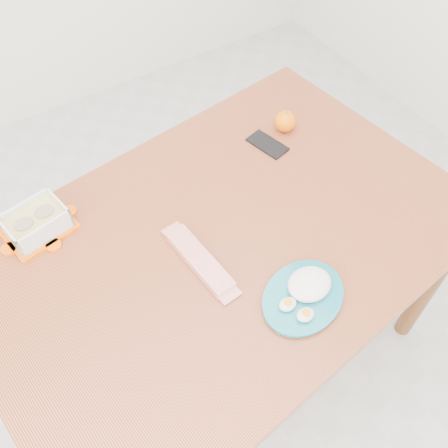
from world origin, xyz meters
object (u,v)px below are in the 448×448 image
food_container (36,223)px  smartphone (267,144)px  orange_fruit (285,121)px  dining_table (224,255)px  rice_plate (305,292)px

food_container → smartphone: food_container is taller
food_container → orange_fruit: food_container is taller
food_container → orange_fruit: (0.81, -0.03, -0.00)m
dining_table → rice_plate: size_ratio=5.04×
food_container → smartphone: 0.72m
orange_fruit → smartphone: size_ratio=0.53×
orange_fruit → smartphone: 0.10m
rice_plate → smartphone: size_ratio=2.23×
dining_table → orange_fruit: 0.49m
dining_table → rice_plate: (0.07, -0.26, 0.11)m
rice_plate → orange_fruit: bearing=40.6°
food_container → dining_table: bearing=-45.8°
dining_table → rice_plate: 0.29m
dining_table → food_container: bearing=137.6°
orange_fruit → food_container: bearing=178.0°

